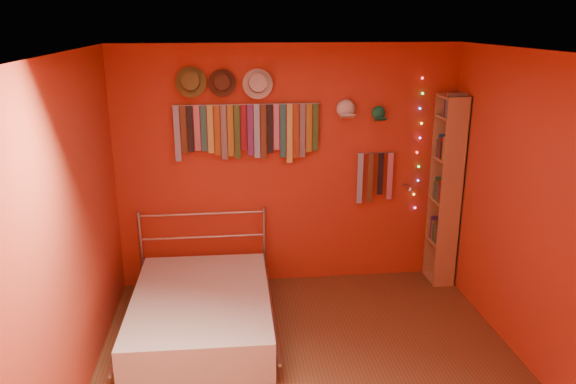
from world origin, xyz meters
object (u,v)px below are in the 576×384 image
object	(u,v)px
tie_rack	(248,129)
bed	(202,312)
reading_lamp	(410,189)
bookshelf	(449,190)

from	to	relation	value
tie_rack	bed	xyz separation A→B (m)	(-0.49, -0.94, -1.47)
reading_lamp	bookshelf	xyz separation A→B (m)	(0.43, -0.01, -0.03)
bed	bookshelf	bearing A→B (deg)	17.99
reading_lamp	bed	distance (m)	2.43
reading_lamp	bookshelf	size ratio (longest dim) A/B	0.14
reading_lamp	bookshelf	distance (m)	0.43
tie_rack	bookshelf	bearing A→B (deg)	-4.29
bookshelf	bed	size ratio (longest dim) A/B	1.11
tie_rack	bed	world-z (taller)	tie_rack
reading_lamp	tie_rack	bearing A→B (deg)	174.87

